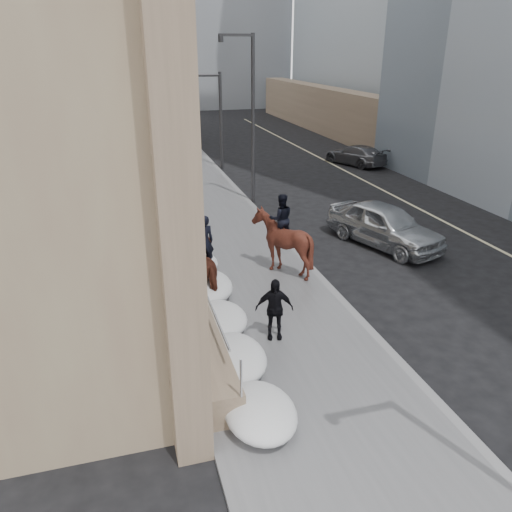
{
  "coord_description": "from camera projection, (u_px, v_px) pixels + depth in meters",
  "views": [
    {
      "loc": [
        -3.74,
        -9.94,
        7.42
      ],
      "look_at": [
        -0.03,
        3.14,
        1.7
      ],
      "focal_mm": 35.0,
      "sensor_mm": 36.0,
      "label": 1
    }
  ],
  "objects": [
    {
      "name": "pedestrian",
      "position": [
        274.0,
        309.0,
        13.25
      ],
      "size": [
        1.09,
        0.65,
        1.73
      ],
      "primitive_type": "imported",
      "rotation": [
        0.0,
        0.0,
        -0.24
      ],
      "color": "black",
      "rests_on": "sidewalk"
    },
    {
      "name": "bg_building_far",
      "position": [
        84.0,
        27.0,
        71.08
      ],
      "size": [
        24.0,
        12.0,
        20.0
      ],
      "primitive_type": "cube",
      "color": "gray",
      "rests_on": "ground"
    },
    {
      "name": "curb",
      "position": [
        271.0,
        226.0,
        22.13
      ],
      "size": [
        0.24,
        80.0,
        0.12
      ],
      "primitive_type": "cube",
      "color": "slate",
      "rests_on": "ground"
    },
    {
      "name": "streetlight_mid",
      "position": [
        250.0,
        111.0,
        23.96
      ],
      "size": [
        1.71,
        0.24,
        8.0
      ],
      "color": "#2D2D30",
      "rests_on": "ground"
    },
    {
      "name": "snow_bank",
      "position": [
        187.0,
        241.0,
        19.28
      ],
      "size": [
        1.7,
        18.1,
        0.76
      ],
      "color": "silver",
      "rests_on": "sidewalk"
    },
    {
      "name": "streetlight_far",
      "position": [
        187.0,
        83.0,
        41.69
      ],
      "size": [
        1.71,
        0.24,
        8.0
      ],
      "color": "#2D2D30",
      "rests_on": "ground"
    },
    {
      "name": "car_grey",
      "position": [
        355.0,
        155.0,
        33.67
      ],
      "size": [
        3.41,
        4.93,
        1.32
      ],
      "primitive_type": "imported",
      "rotation": [
        0.0,
        0.0,
        3.52
      ],
      "color": "#585A60",
      "rests_on": "ground"
    },
    {
      "name": "ground",
      "position": [
        291.0,
        364.0,
        12.63
      ],
      "size": [
        140.0,
        140.0,
        0.0
      ],
      "primitive_type": "plane",
      "color": "black",
      "rests_on": "ground"
    },
    {
      "name": "car_silver",
      "position": [
        385.0,
        225.0,
        19.87
      ],
      "size": [
        3.61,
        5.43,
        1.72
      ],
      "primitive_type": "imported",
      "rotation": [
        0.0,
        0.0,
        0.34
      ],
      "color": "#BABEC2",
      "rests_on": "ground"
    },
    {
      "name": "mounted_horse_right",
      "position": [
        282.0,
        240.0,
        17.11
      ],
      "size": [
        1.94,
        2.14,
        2.75
      ],
      "rotation": [
        0.0,
        0.0,
        3.05
      ],
      "color": "#3E1911",
      "rests_on": "sidewalk"
    },
    {
      "name": "limestone_building",
      "position": [
        69.0,
        15.0,
        25.56
      ],
      "size": [
        6.1,
        44.0,
        18.0
      ],
      "color": "#877058",
      "rests_on": "ground"
    },
    {
      "name": "traffic_signal",
      "position": [
        206.0,
        106.0,
        31.11
      ],
      "size": [
        4.1,
        0.22,
        6.0
      ],
      "color": "#2D2D30",
      "rests_on": "ground"
    },
    {
      "name": "sidewalk",
      "position": [
        213.0,
        232.0,
        21.48
      ],
      "size": [
        5.0,
        80.0,
        0.12
      ],
      "primitive_type": "cube",
      "color": "#565658",
      "rests_on": "ground"
    },
    {
      "name": "mounted_horse_left",
      "position": [
        209.0,
        265.0,
        15.63
      ],
      "size": [
        1.33,
        2.27,
        2.57
      ],
      "rotation": [
        0.0,
        0.0,
        3.32
      ],
      "color": "#411D13",
      "rests_on": "sidewalk"
    },
    {
      "name": "lane_line",
      "position": [
        426.0,
        212.0,
        24.14
      ],
      "size": [
        0.15,
        70.0,
        0.01
      ],
      "primitive_type": "cube",
      "color": "#BFB78C",
      "rests_on": "ground"
    }
  ]
}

